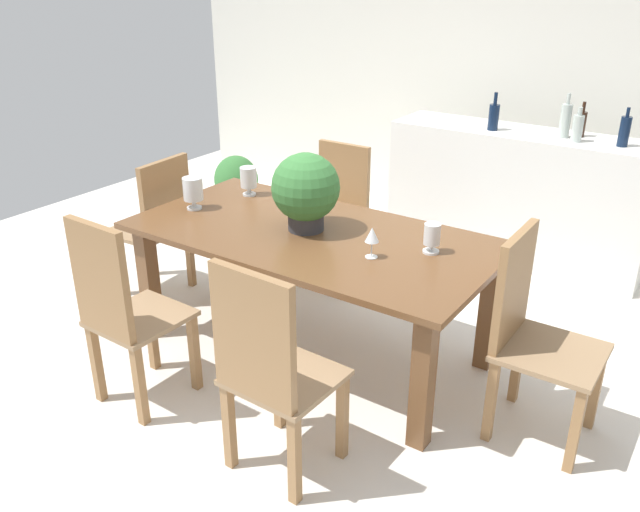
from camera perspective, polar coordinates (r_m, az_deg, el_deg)
The scene contains 20 objects.
ground_plane at distance 4.12m, azimuth 0.69°, elevation -6.92°, with size 7.04×7.04×0.00m, color silver.
back_wall at distance 5.93m, azimuth 15.40°, elevation 15.35°, with size 6.40×0.10×2.60m, color silver.
dining_table at distance 3.70m, azimuth -0.73°, elevation 0.45°, with size 2.05×1.04×0.75m.
chair_head_end at distance 4.53m, azimuth -13.88°, elevation 2.99°, with size 0.46×0.49×0.97m.
chair_foot_end at distance 3.26m, azimuth 17.74°, elevation -5.90°, with size 0.47×0.45×1.02m.
chair_near_left at distance 3.40m, azimuth -16.72°, elevation -4.35°, with size 0.42×0.45×1.04m.
chair_near_right at distance 2.81m, azimuth -4.42°, elevation -9.47°, with size 0.46×0.44×1.05m.
chair_far_left at distance 4.72m, azimuth 1.37°, elevation 4.43°, with size 0.45×0.45×0.96m.
flower_centerpiece at distance 3.62m, azimuth -1.25°, elevation 5.75°, with size 0.38×0.38×0.44m.
crystal_vase_left at distance 4.05m, azimuth -10.92°, elevation 5.63°, with size 0.12×0.12×0.20m.
crystal_vase_center_near at distance 4.24m, azimuth -6.19°, elevation 6.68°, with size 0.10×0.10×0.18m.
crystal_vase_right at distance 3.42m, azimuth 9.65°, elevation 1.72°, with size 0.09×0.09×0.16m.
wine_glass at distance 3.31m, azimuth 4.52°, elevation 1.74°, with size 0.07×0.07×0.16m.
kitchen_counter at distance 5.26m, azimuth 16.58°, elevation 5.04°, with size 1.93×0.51×0.98m, color silver.
wine_bottle_tall at distance 5.10m, azimuth 14.77°, elevation 11.59°, with size 0.08×0.08×0.27m.
wine_bottle_clear at distance 5.09m, azimuth 21.63°, elevation 10.60°, with size 0.06×0.06×0.25m.
wine_bottle_dark at distance 5.02m, azimuth 20.42°, elevation 10.93°, with size 0.07×0.07×0.31m.
wine_bottle_amber at distance 4.92m, azimuth 24.81°, elevation 9.77°, with size 0.07×0.07×0.26m.
wine_bottle_green at distance 4.93m, azimuth 21.35°, elevation 10.28°, with size 0.07×0.07×0.24m.
potted_plant_floor at distance 6.05m, azimuth -7.23°, elevation 6.35°, with size 0.40×0.40×0.53m.
Camera 1 is at (1.95, -2.94, 2.13)m, focal length 37.06 mm.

